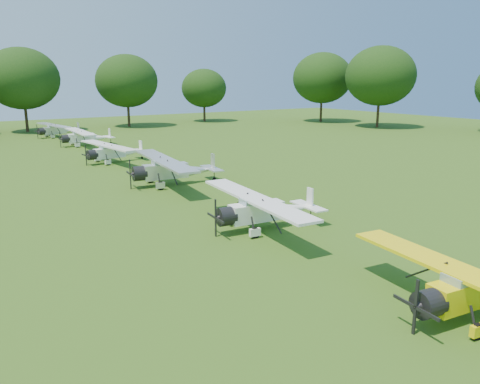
% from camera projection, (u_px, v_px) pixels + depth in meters
% --- Properties ---
extents(ground, '(160.00, 160.00, 0.00)m').
position_uv_depth(ground, '(231.00, 215.00, 28.47)').
color(ground, '#224B12').
rests_on(ground, ground).
extents(tree_belt, '(137.36, 130.27, 14.52)m').
position_uv_depth(tree_belt, '(278.00, 80.00, 28.62)').
color(tree_belt, black).
rests_on(tree_belt, ground).
extents(aircraft_2, '(6.09, 9.69, 1.90)m').
position_uv_depth(aircraft_2, '(474.00, 286.00, 16.11)').
color(aircraft_2, yellow).
rests_on(aircraft_2, ground).
extents(aircraft_3, '(6.46, 10.29, 2.02)m').
position_uv_depth(aircraft_3, '(264.00, 208.00, 25.65)').
color(aircraft_3, white).
rests_on(aircraft_3, ground).
extents(aircraft_4, '(7.25, 11.52, 2.26)m').
position_uv_depth(aircraft_4, '(172.00, 168.00, 36.35)').
color(aircraft_4, white).
rests_on(aircraft_4, ground).
extents(aircraft_5, '(6.33, 10.05, 1.97)m').
position_uv_depth(aircraft_5, '(114.00, 151.00, 46.26)').
color(aircraft_5, white).
rests_on(aircraft_5, ground).
extents(aircraft_6, '(6.46, 10.27, 2.03)m').
position_uv_depth(aircraft_6, '(85.00, 136.00, 57.90)').
color(aircraft_6, white).
rests_on(aircraft_6, ground).
extents(aircraft_7, '(6.32, 10.03, 1.97)m').
position_uv_depth(aircraft_7, '(58.00, 129.00, 66.47)').
color(aircraft_7, white).
rests_on(aircraft_7, ground).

